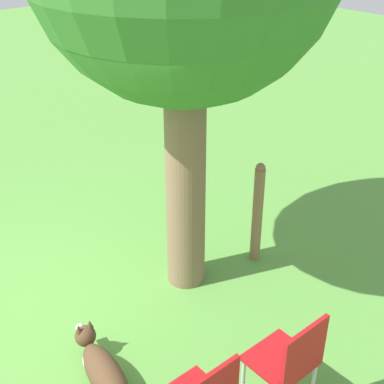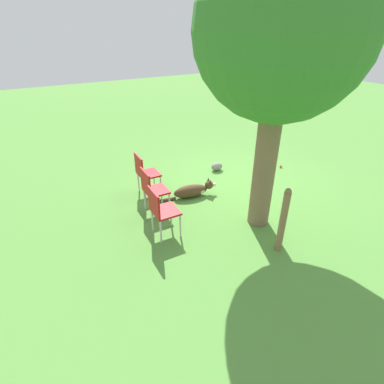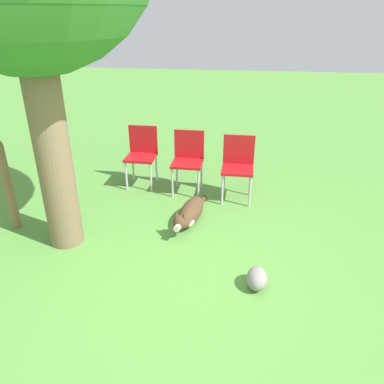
% 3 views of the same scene
% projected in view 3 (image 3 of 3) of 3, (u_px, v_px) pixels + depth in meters
% --- Properties ---
extents(ground_plane, '(30.00, 30.00, 0.00)m').
position_uv_depth(ground_plane, '(155.00, 272.00, 3.92)').
color(ground_plane, '#56933D').
extents(dog, '(1.22, 0.37, 0.36)m').
position_uv_depth(dog, '(190.00, 214.00, 4.76)').
color(dog, '#513823').
rests_on(dog, ground_plane).
extents(fence_post, '(0.11, 0.11, 1.14)m').
position_uv_depth(fence_post, '(8.00, 185.00, 4.50)').
color(fence_post, '#846647').
rests_on(fence_post, ground_plane).
extents(red_chair_0, '(0.42, 0.44, 0.91)m').
position_uv_depth(red_chair_0, '(238.00, 163.00, 5.26)').
color(red_chair_0, '#B21419').
rests_on(red_chair_0, ground_plane).
extents(red_chair_1, '(0.42, 0.44, 0.91)m').
position_uv_depth(red_chair_1, '(188.00, 157.00, 5.48)').
color(red_chair_1, '#B21419').
rests_on(red_chair_1, ground_plane).
extents(red_chair_2, '(0.42, 0.44, 0.91)m').
position_uv_depth(red_chair_2, '(142.00, 151.00, 5.69)').
color(red_chair_2, '#B21419').
rests_on(red_chair_2, ground_plane).
extents(garden_rock, '(0.29, 0.20, 0.21)m').
position_uv_depth(garden_rock, '(257.00, 279.00, 3.66)').
color(garden_rock, gray).
rests_on(garden_rock, ground_plane).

